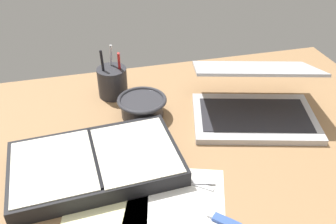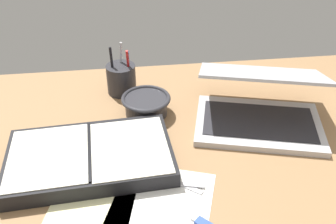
{
  "view_description": "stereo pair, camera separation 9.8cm",
  "coord_description": "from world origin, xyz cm",
  "px_view_note": "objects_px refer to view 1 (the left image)",
  "views": [
    {
      "loc": [
        -19.66,
        -68.83,
        64.62
      ],
      "look_at": [
        0.22,
        9.89,
        9.0
      ],
      "focal_mm": 40.0,
      "sensor_mm": 36.0,
      "label": 1
    },
    {
      "loc": [
        -10.0,
        -70.65,
        64.62
      ],
      "look_at": [
        0.22,
        9.89,
        9.0
      ],
      "focal_mm": 40.0,
      "sensor_mm": 36.0,
      "label": 2
    }
  ],
  "objects_px": {
    "bowl": "(142,106)",
    "planner": "(96,164)",
    "scissors": "(174,180)",
    "pen_cup": "(113,82)",
    "laptop": "(254,100)"
  },
  "relations": [
    {
      "from": "pen_cup",
      "to": "planner",
      "type": "xyz_separation_m",
      "value": [
        -0.08,
        -0.34,
        -0.03
      ]
    },
    {
      "from": "bowl",
      "to": "planner",
      "type": "height_order",
      "value": "bowl"
    },
    {
      "from": "laptop",
      "to": "planner",
      "type": "relative_size",
      "value": 1.0
    },
    {
      "from": "laptop",
      "to": "bowl",
      "type": "relative_size",
      "value": 2.87
    },
    {
      "from": "laptop",
      "to": "pen_cup",
      "type": "height_order",
      "value": "laptop"
    },
    {
      "from": "planner",
      "to": "scissors",
      "type": "distance_m",
      "value": 0.19
    },
    {
      "from": "bowl",
      "to": "planner",
      "type": "distance_m",
      "value": 0.25
    },
    {
      "from": "laptop",
      "to": "bowl",
      "type": "distance_m",
      "value": 0.32
    },
    {
      "from": "pen_cup",
      "to": "scissors",
      "type": "relative_size",
      "value": 1.23
    },
    {
      "from": "pen_cup",
      "to": "scissors",
      "type": "bearing_deg",
      "value": -78.23
    },
    {
      "from": "bowl",
      "to": "pen_cup",
      "type": "height_order",
      "value": "pen_cup"
    },
    {
      "from": "planner",
      "to": "bowl",
      "type": "bearing_deg",
      "value": 49.81
    },
    {
      "from": "bowl",
      "to": "scissors",
      "type": "bearing_deg",
      "value": -86.02
    },
    {
      "from": "laptop",
      "to": "scissors",
      "type": "bearing_deg",
      "value": -129.66
    },
    {
      "from": "bowl",
      "to": "pen_cup",
      "type": "distance_m",
      "value": 0.15
    }
  ]
}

